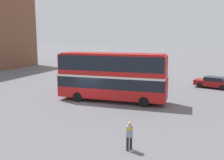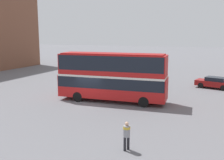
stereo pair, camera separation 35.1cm
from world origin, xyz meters
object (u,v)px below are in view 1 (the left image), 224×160
pedestrian_foreground (129,133)px  parked_car_kerb_far (213,82)px  parked_car_kerb_near (134,72)px  double_decker_bus (112,74)px

pedestrian_foreground → parked_car_kerb_far: size_ratio=0.37×
parked_car_kerb_near → parked_car_kerb_far: 12.49m
double_decker_bus → pedestrian_foreground: 11.30m
pedestrian_foreground → double_decker_bus: bearing=-33.1°
parked_car_kerb_near → pedestrian_foreground: bearing=106.4°
double_decker_bus → parked_car_kerb_near: bearing=94.5°
pedestrian_foreground → parked_car_kerb_far: (4.24, 20.55, -0.31)m
parked_car_kerb_far → parked_car_kerb_near: bearing=-7.3°
parked_car_kerb_far → pedestrian_foreground: bearing=92.7°
double_decker_bus → parked_car_kerb_far: 14.17m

